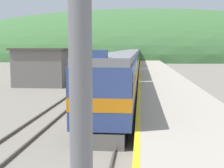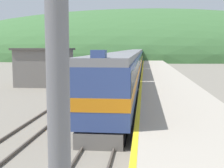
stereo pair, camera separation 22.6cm
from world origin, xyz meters
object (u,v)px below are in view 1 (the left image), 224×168
at_px(carriage_third, 132,59).
at_px(siding_train, 109,63).
at_px(carriage_second, 128,64).
at_px(express_train_lead_car, 116,79).
at_px(carriage_fourth, 134,56).

relative_size(carriage_third, siding_train, 0.62).
distance_m(carriage_second, siding_train, 14.98).
bearing_deg(carriage_third, carriage_second, -90.00).
xyz_separation_m(express_train_lead_car, carriage_third, (0.00, 42.43, -0.01)).
distance_m(carriage_third, siding_train, 7.97).
relative_size(carriage_third, carriage_fourth, 1.00).
relative_size(carriage_second, siding_train, 0.62).
height_order(carriage_second, carriage_third, same).
distance_m(carriage_second, carriage_third, 21.08).
bearing_deg(carriage_third, siding_train, -122.29).
bearing_deg(carriage_fourth, express_train_lead_car, -90.00).
distance_m(carriage_fourth, siding_train, 28.13).
bearing_deg(siding_train, carriage_third, 57.71).
xyz_separation_m(carriage_fourth, siding_train, (-4.25, -27.81, -0.46)).
bearing_deg(carriage_third, carriage_fourth, 90.00).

